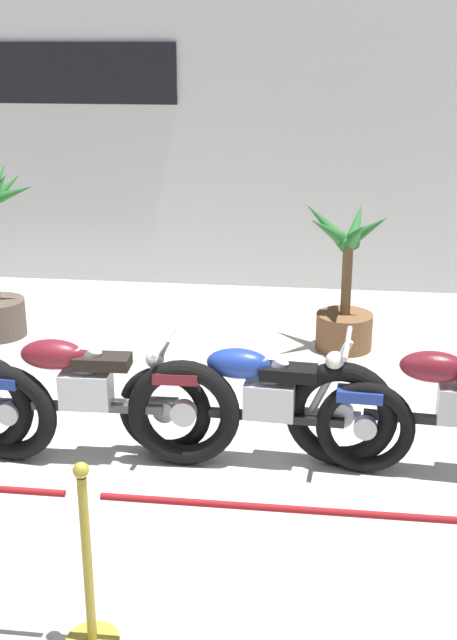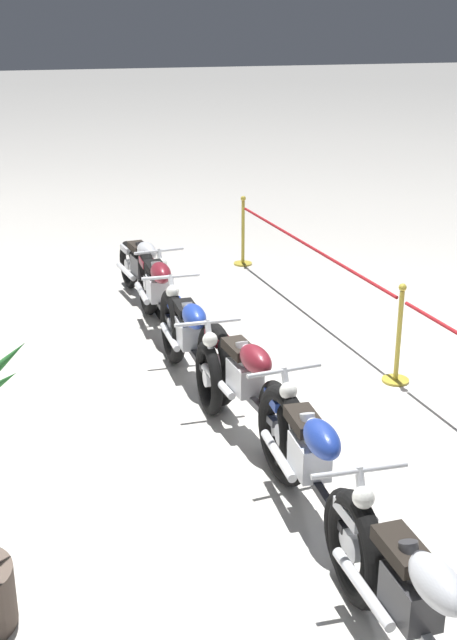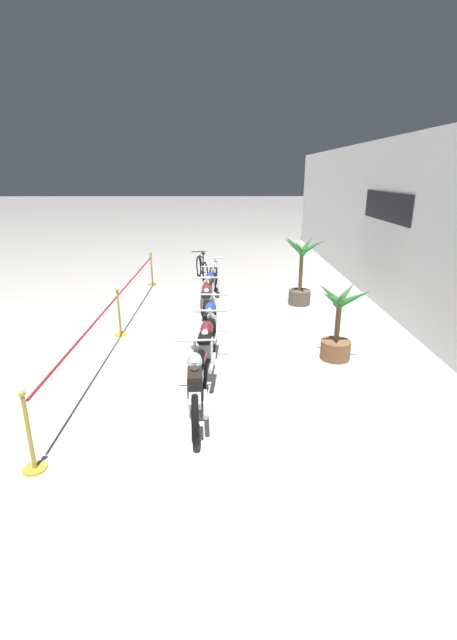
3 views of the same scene
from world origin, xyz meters
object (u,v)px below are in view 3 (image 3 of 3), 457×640
(motorcycle_maroon_2, at_px, (207,305))
(potted_palm_left_of_row, at_px, (301,273))
(stanchion_mid_right, at_px, (31,444))
(stanchion_far_left, at_px, (131,288))
(motorcycle_silver_0, at_px, (214,277))
(bicycle, at_px, (202,269))
(motorcycle_silver_5, at_px, (195,384))
(motorcycle_maroon_4, at_px, (206,350))
(motorcycle_blue_3, at_px, (210,325))
(stanchion_mid_left, at_px, (120,319))
(motorcycle_blue_1, at_px, (209,290))
(potted_palm_right_of_row, at_px, (338,329))

(motorcycle_maroon_2, xyz_separation_m, potted_palm_left_of_row, (-1.65, 2.43, 0.37))
(motorcycle_maroon_2, height_order, stanchion_mid_right, stanchion_mid_right)
(stanchion_far_left, relative_size, stanchion_mid_right, 8.51)
(motorcycle_silver_0, distance_m, bicycle, 1.58)
(potted_palm_left_of_row, bearing_deg, stanchion_far_left, -77.42)
(motorcycle_silver_0, xyz_separation_m, potted_palm_left_of_row, (1.24, 2.32, 0.41))
(motorcycle_silver_5, distance_m, bicycle, 8.28)
(motorcycle_maroon_4, distance_m, motorcycle_silver_5, 1.20)
(motorcycle_maroon_2, height_order, stanchion_far_left, stanchion_far_left)
(motorcycle_blue_3, height_order, stanchion_mid_right, stanchion_mid_right)
(motorcycle_silver_5, relative_size, stanchion_mid_left, 1.96)
(motorcycle_blue_1, height_order, stanchion_far_left, stanchion_far_left)
(motorcycle_silver_5, distance_m, stanchion_mid_left, 3.74)
(potted_palm_left_of_row, bearing_deg, motorcycle_silver_0, -118.02)
(motorcycle_silver_0, bearing_deg, motorcycle_maroon_2, -2.03)
(motorcycle_silver_0, xyz_separation_m, motorcycle_maroon_4, (5.55, -0.01, 0.03))
(motorcycle_maroon_2, xyz_separation_m, potted_palm_right_of_row, (1.93, 2.52, 0.10))
(motorcycle_silver_0, bearing_deg, stanchion_far_left, -41.89)
(motorcycle_blue_1, relative_size, motorcycle_blue_3, 1.12)
(motorcycle_maroon_4, bearing_deg, potted_palm_right_of_row, 106.78)
(motorcycle_maroon_2, distance_m, motorcycle_blue_3, 1.32)
(potted_palm_left_of_row, bearing_deg, stanchion_mid_left, -62.19)
(motorcycle_silver_5, height_order, stanchion_mid_left, stanchion_mid_left)
(motorcycle_silver_5, bearing_deg, motorcycle_blue_3, 176.95)
(motorcycle_silver_0, distance_m, stanchion_mid_left, 4.02)
(motorcycle_blue_3, relative_size, potted_palm_right_of_row, 1.47)
(motorcycle_silver_0, relative_size, potted_palm_right_of_row, 1.57)
(motorcycle_blue_3, bearing_deg, potted_palm_left_of_row, 142.08)
(motorcycle_blue_1, relative_size, potted_palm_left_of_row, 1.30)
(motorcycle_silver_5, bearing_deg, motorcycle_silver_0, 178.97)
(motorcycle_blue_1, distance_m, stanchion_mid_right, 6.76)
(motorcycle_blue_1, bearing_deg, motorcycle_maroon_4, 1.00)
(motorcycle_maroon_4, relative_size, stanchion_mid_right, 2.27)
(motorcycle_maroon_2, distance_m, potted_palm_right_of_row, 3.18)
(motorcycle_blue_1, distance_m, bicycle, 3.06)
(motorcycle_blue_3, height_order, potted_palm_left_of_row, potted_palm_left_of_row)
(potted_palm_right_of_row, bearing_deg, motorcycle_silver_5, -52.78)
(motorcycle_blue_3, bearing_deg, motorcycle_maroon_2, -174.94)
(motorcycle_silver_0, relative_size, stanchion_mid_left, 2.19)
(motorcycle_silver_0, relative_size, bicycle, 1.37)
(potted_palm_left_of_row, xyz_separation_m, stanchion_far_left, (0.96, -4.29, -0.14))
(motorcycle_maroon_2, xyz_separation_m, stanchion_far_left, (-0.69, -1.87, 0.24))
(motorcycle_maroon_2, distance_m, stanchion_mid_left, 1.97)
(motorcycle_silver_5, height_order, potted_palm_right_of_row, potted_palm_right_of_row)
(potted_palm_right_of_row, distance_m, stanchion_far_left, 5.12)
(motorcycle_blue_3, height_order, stanchion_far_left, stanchion_far_left)
(bicycle, bearing_deg, motorcycle_silver_0, 15.62)
(motorcycle_maroon_2, height_order, motorcycle_maroon_4, motorcycle_maroon_2)
(motorcycle_maroon_2, height_order, bicycle, motorcycle_maroon_2)
(stanchion_far_left, bearing_deg, bicycle, 157.44)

